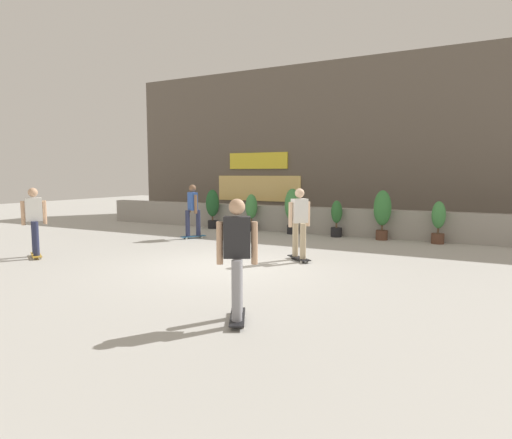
# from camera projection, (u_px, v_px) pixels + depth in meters

# --- Properties ---
(ground_plane) EXTENTS (48.00, 48.00, 0.00)m
(ground_plane) POSITION_uv_depth(u_px,v_px,m) (225.00, 266.00, 9.56)
(ground_plane) COLOR #B2AFA8
(planter_wall) EXTENTS (18.00, 0.40, 0.90)m
(planter_wall) POSITION_uv_depth(u_px,v_px,m) (317.00, 220.00, 14.81)
(planter_wall) COLOR gray
(planter_wall) RESTS_ON ground
(building_backdrop) EXTENTS (20.00, 2.08, 6.50)m
(building_backdrop) POSITION_uv_depth(u_px,v_px,m) (350.00, 144.00, 18.05)
(building_backdrop) COLOR #60564C
(building_backdrop) RESTS_ON ground
(potted_plant_0) EXTENTS (0.49, 0.49, 1.45)m
(potted_plant_0) POSITION_uv_depth(u_px,v_px,m) (212.00, 206.00, 16.17)
(potted_plant_0) COLOR black
(potted_plant_0) RESTS_ON ground
(potted_plant_1) EXTENTS (0.42, 0.42, 1.31)m
(potted_plant_1) POSITION_uv_depth(u_px,v_px,m) (251.00, 211.00, 15.43)
(potted_plant_1) COLOR black
(potted_plant_1) RESTS_ON ground
(potted_plant_2) EXTENTS (0.53, 0.53, 1.54)m
(potted_plant_2) POSITION_uv_depth(u_px,v_px,m) (292.00, 207.00, 14.69)
(potted_plant_2) COLOR black
(potted_plant_2) RESTS_ON ground
(potted_plant_3) EXTENTS (0.36, 0.36, 1.18)m
(potted_plant_3) POSITION_uv_depth(u_px,v_px,m) (337.00, 218.00, 14.02)
(potted_plant_3) COLOR black
(potted_plant_3) RESTS_ON ground
(potted_plant_4) EXTENTS (0.53, 0.53, 1.53)m
(potted_plant_4) POSITION_uv_depth(u_px,v_px,m) (382.00, 211.00, 13.33)
(potted_plant_4) COLOR brown
(potted_plant_4) RESTS_ON ground
(potted_plant_5) EXTENTS (0.39, 0.39, 1.24)m
(potted_plant_5) POSITION_uv_depth(u_px,v_px,m) (438.00, 221.00, 12.62)
(potted_plant_5) COLOR brown
(potted_plant_5) RESTS_ON ground
(skater_mid_plaza) EXTENTS (0.75, 0.66, 1.70)m
(skater_mid_plaza) POSITION_uv_depth(u_px,v_px,m) (299.00, 221.00, 10.10)
(skater_mid_plaza) COLOR black
(skater_mid_plaza) RESTS_ON ground
(skater_far_left) EXTENTS (0.55, 0.80, 1.70)m
(skater_far_left) POSITION_uv_depth(u_px,v_px,m) (237.00, 254.00, 5.89)
(skater_far_left) COLOR black
(skater_far_left) RESTS_ON ground
(skater_far_right) EXTENTS (0.79, 0.59, 1.70)m
(skater_far_right) POSITION_uv_depth(u_px,v_px,m) (34.00, 219.00, 10.49)
(skater_far_right) COLOR #BF8C26
(skater_far_right) RESTS_ON ground
(skater_by_wall_left) EXTENTS (0.59, 0.79, 1.70)m
(skater_by_wall_left) POSITION_uv_depth(u_px,v_px,m) (193.00, 209.00, 13.64)
(skater_by_wall_left) COLOR #266699
(skater_by_wall_left) RESTS_ON ground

